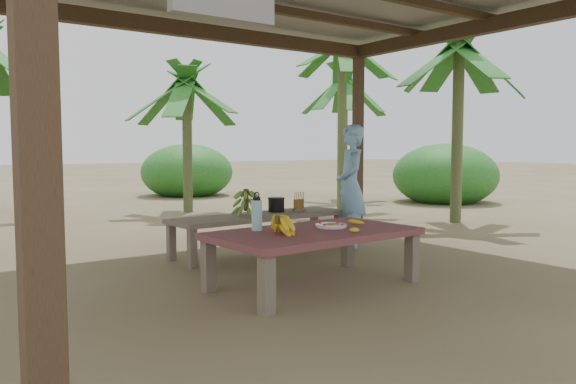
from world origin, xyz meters
TOP-DOWN VIEW (x-y plane):
  - ground at (0.00, 0.00)m, footprint 80.00×80.00m
  - work_table at (-0.19, -0.44)m, footprint 1.85×1.09m
  - bench at (0.28, 1.19)m, footprint 2.23×0.73m
  - ripe_banana_bunch at (-0.60, -0.46)m, footprint 0.32×0.28m
  - plate at (0.03, -0.40)m, footprint 0.28×0.28m
  - loose_banana_front at (-0.00, -0.75)m, footprint 0.15×0.09m
  - loose_banana_side at (0.36, -0.36)m, footprint 0.14×0.14m
  - water_flask at (-0.61, -0.16)m, footprint 0.09×0.09m
  - green_banana_stalk at (0.08, 1.18)m, footprint 0.30×0.30m
  - cooking_pot at (0.58, 1.30)m, footprint 0.19×0.19m
  - skewer_rack at (0.82, 1.17)m, footprint 0.18×0.09m
  - woman at (1.41, 0.89)m, footprint 0.57×0.65m
  - banana_plant_ne at (4.09, 4.18)m, footprint 1.80×1.80m
  - banana_plant_n at (1.39, 5.50)m, footprint 1.80×1.80m
  - banana_plant_e at (4.34, 1.61)m, footprint 1.80×1.80m
  - banana_plant_far at (5.54, 5.81)m, footprint 1.80×1.80m

SIDE VIEW (x-z plane):
  - ground at x=0.00m, z-range 0.00..0.00m
  - bench at x=0.28m, z-range 0.17..0.62m
  - work_table at x=-0.19m, z-range 0.18..0.68m
  - plate at x=0.03m, z-range 0.50..0.54m
  - loose_banana_front at x=0.00m, z-range 0.50..0.54m
  - loose_banana_side at x=0.36m, z-range 0.50..0.54m
  - cooking_pot at x=0.58m, z-range 0.45..0.62m
  - skewer_rack at x=0.82m, z-range 0.45..0.69m
  - ripe_banana_bunch at x=-0.60m, z-range 0.50..0.68m
  - green_banana_stalk at x=0.08m, z-range 0.45..0.77m
  - water_flask at x=-0.61m, z-range 0.47..0.81m
  - woman at x=1.41m, z-range 0.00..1.51m
  - banana_plant_n at x=1.39m, z-range 0.87..3.58m
  - banana_plant_far at x=5.54m, z-range 1.04..4.08m
  - banana_plant_e at x=4.34m, z-range 1.07..4.18m
  - banana_plant_ne at x=4.09m, z-range 1.27..4.81m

